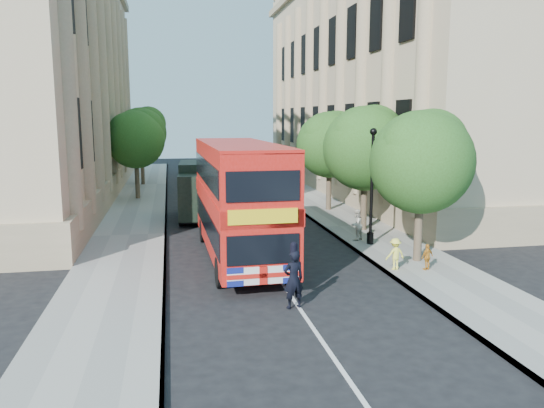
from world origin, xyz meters
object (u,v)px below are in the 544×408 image
woman_pedestrian (356,225)px  double_decker_bus (239,197)px  box_van (200,192)px  lamp_post (372,191)px  police_constable (294,279)px

woman_pedestrian → double_decker_bus: bearing=-19.0°
box_van → woman_pedestrian: size_ratio=3.92×
double_decker_bus → woman_pedestrian: (5.65, 1.77, -1.72)m
lamp_post → box_van: (-7.09, 8.00, -0.95)m
police_constable → lamp_post: bearing=-139.6°
box_van → police_constable: box_van is taller
box_van → police_constable: size_ratio=3.15×
lamp_post → double_decker_bus: 6.12m
double_decker_bus → woman_pedestrian: 6.17m
lamp_post → box_van: lamp_post is taller
lamp_post → police_constable: (-5.17, -6.94, -1.61)m
lamp_post → police_constable: lamp_post is taller
police_constable → woman_pedestrian: police_constable is taller
police_constable → double_decker_bus: bearing=-94.7°
double_decker_bus → police_constable: bearing=-82.9°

